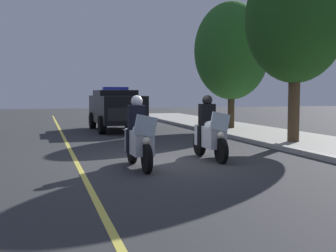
% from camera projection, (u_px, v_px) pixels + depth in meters
% --- Properties ---
extents(ground_plane, '(80.00, 80.00, 0.00)m').
position_uv_depth(ground_plane, '(172.00, 162.00, 11.41)').
color(ground_plane, '#333335').
extents(curb_strip, '(48.00, 0.24, 0.15)m').
position_uv_depth(curb_strip, '(305.00, 153.00, 12.50)').
color(curb_strip, '#9E9B93').
rests_on(curb_strip, ground).
extents(lane_stripe_center, '(48.00, 0.12, 0.01)m').
position_uv_depth(lane_stripe_center, '(78.00, 166.00, 10.75)').
color(lane_stripe_center, '#E0D14C').
rests_on(lane_stripe_center, ground).
extents(police_motorcycle_lead_left, '(2.14, 0.57, 1.72)m').
position_uv_depth(police_motorcycle_lead_left, '(139.00, 138.00, 10.42)').
color(police_motorcycle_lead_left, black).
rests_on(police_motorcycle_lead_left, ground).
extents(police_motorcycle_lead_right, '(2.14, 0.57, 1.72)m').
position_uv_depth(police_motorcycle_lead_right, '(210.00, 133.00, 11.75)').
color(police_motorcycle_lead_right, black).
rests_on(police_motorcycle_lead_right, ground).
extents(police_suv, '(4.95, 2.16, 2.05)m').
position_uv_depth(police_suv, '(116.00, 108.00, 20.65)').
color(police_suv, black).
rests_on(police_suv, ground).
extents(tree_mid_block, '(3.41, 3.41, 6.36)m').
position_uv_depth(tree_mid_block, '(296.00, 19.00, 14.88)').
color(tree_mid_block, '#4C3823').
rests_on(tree_mid_block, sidewalk_strip).
extents(tree_far_back, '(3.56, 3.56, 5.98)m').
position_uv_depth(tree_far_back, '(232.00, 51.00, 20.86)').
color(tree_far_back, '#42301E').
rests_on(tree_far_back, sidewalk_strip).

